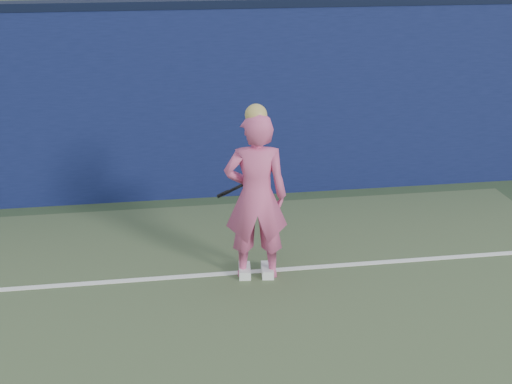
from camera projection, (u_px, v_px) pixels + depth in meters
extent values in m
cube|color=#0D143A|center=(91.00, 108.00, 9.22)|extent=(24.00, 0.40, 2.50)
cube|color=black|center=(82.00, 5.00, 8.76)|extent=(24.00, 0.42, 0.10)
imported|color=#CC4F80|center=(256.00, 197.00, 7.24)|extent=(0.69, 0.49, 1.78)
sphere|color=tan|center=(256.00, 115.00, 6.93)|extent=(0.22, 0.22, 0.22)
cube|color=white|center=(267.00, 271.00, 7.54)|extent=(0.15, 0.29, 0.10)
cube|color=white|center=(245.00, 271.00, 7.53)|extent=(0.15, 0.29, 0.10)
torus|color=black|center=(257.00, 180.00, 7.72)|extent=(0.31, 0.23, 0.34)
torus|color=yellow|center=(257.00, 180.00, 7.72)|extent=(0.25, 0.18, 0.28)
cylinder|color=beige|center=(257.00, 180.00, 7.72)|extent=(0.25, 0.17, 0.27)
cylinder|color=black|center=(235.00, 188.00, 7.65)|extent=(0.29, 0.15, 0.11)
cylinder|color=black|center=(223.00, 194.00, 7.62)|extent=(0.14, 0.09, 0.07)
cube|color=white|center=(86.00, 284.00, 7.35)|extent=(11.00, 0.08, 0.01)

